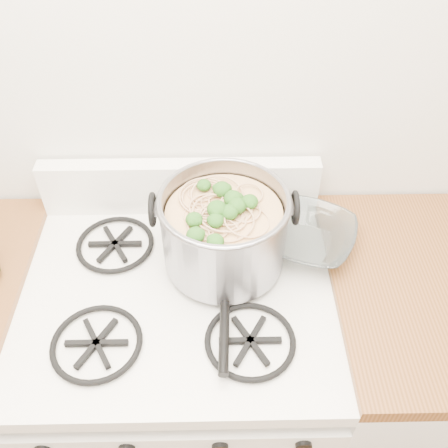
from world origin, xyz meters
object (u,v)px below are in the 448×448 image
at_px(spatula, 226,278).
at_px(glass_bowl, 306,241).
at_px(gas_range, 187,385).
at_px(stock_pot, 224,230).

xyz_separation_m(spatula, glass_bowl, (0.21, 0.12, 0.00)).
relative_size(gas_range, stock_pot, 2.71).
distance_m(stock_pot, spatula, 0.12).
height_order(stock_pot, glass_bowl, stock_pot).
bearing_deg(gas_range, stock_pot, 37.87).
bearing_deg(spatula, gas_range, -171.24).
relative_size(stock_pot, spatula, 1.10).
relative_size(stock_pot, glass_bowl, 3.54).
bearing_deg(gas_range, glass_bowl, 22.07).
xyz_separation_m(stock_pot, spatula, (0.00, -0.08, -0.09)).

